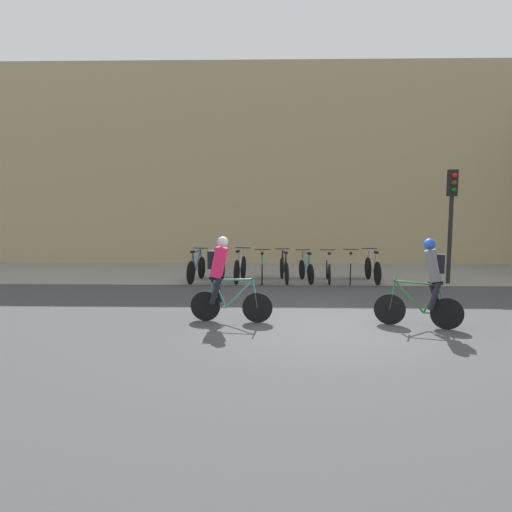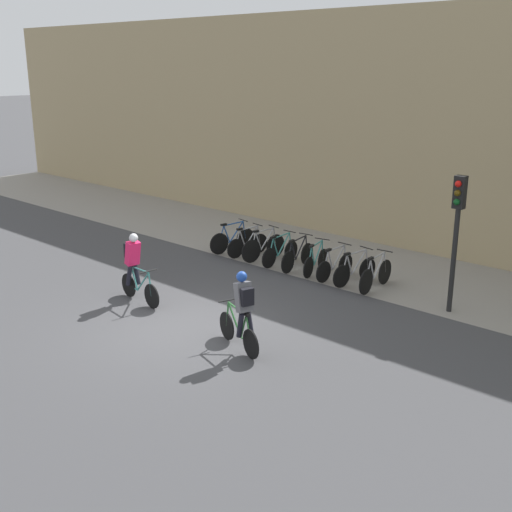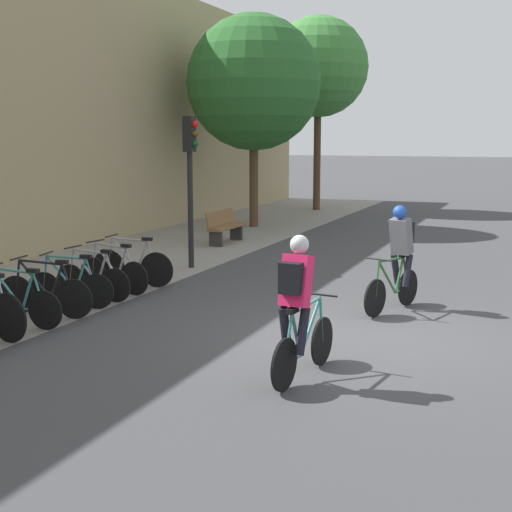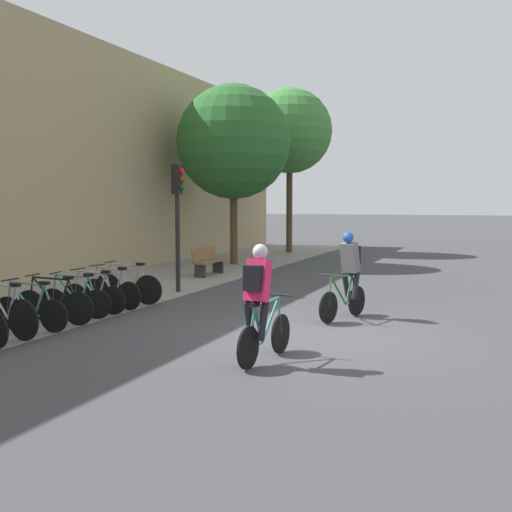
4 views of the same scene
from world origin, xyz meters
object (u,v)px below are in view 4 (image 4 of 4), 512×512
(cyclist_grey, at_px, (348,272))
(parked_bike_4, at_px, (54,304))
(parked_bike_5, at_px, (75,300))
(parked_bike_3, at_px, (30,310))
(parked_bike_2, at_px, (4,314))
(parked_bike_6, at_px, (94,295))
(traffic_light_pole, at_px, (178,204))
(parked_bike_8, at_px, (128,286))
(parked_bike_7, at_px, (112,291))
(cyclist_pink, at_px, (260,300))
(bench, at_px, (208,261))

(cyclist_grey, bearing_deg, parked_bike_4, 117.18)
(parked_bike_5, bearing_deg, parked_bike_3, -179.95)
(parked_bike_3, bearing_deg, parked_bike_2, 179.77)
(parked_bike_6, xyz_separation_m, traffic_light_pole, (3.48, -0.17, 1.92))
(parked_bike_8, bearing_deg, traffic_light_pole, -4.48)
(parked_bike_4, relative_size, parked_bike_8, 0.98)
(traffic_light_pole, bearing_deg, parked_bike_7, 176.57)
(parked_bike_8, bearing_deg, parked_bike_7, -179.95)
(cyclist_pink, height_order, bench, cyclist_pink)
(parked_bike_6, bearing_deg, parked_bike_3, -179.98)
(parked_bike_8, height_order, bench, parked_bike_8)
(cyclist_pink, xyz_separation_m, cyclist_grey, (4.05, -0.39, 0.00))
(parked_bike_7, distance_m, parked_bike_8, 0.66)
(parked_bike_2, relative_size, traffic_light_pole, 0.50)
(cyclist_grey, bearing_deg, bench, 45.19)
(parked_bike_4, height_order, parked_bike_6, parked_bike_4)
(parked_bike_2, height_order, bench, parked_bike_2)
(cyclist_pink, distance_m, cyclist_grey, 4.07)
(parked_bike_5, xyz_separation_m, parked_bike_7, (1.31, -0.00, 0.01))
(cyclist_pink, relative_size, parked_bike_6, 1.10)
(parked_bike_2, bearing_deg, parked_bike_6, -0.04)
(parked_bike_7, bearing_deg, parked_bike_6, -180.00)
(parked_bike_6, bearing_deg, parked_bike_7, 0.00)
(parked_bike_3, bearing_deg, traffic_light_pole, -1.77)
(parked_bike_2, xyz_separation_m, traffic_light_pole, (6.11, -0.17, 1.88))
(parked_bike_6, relative_size, traffic_light_pole, 0.48)
(parked_bike_7, distance_m, traffic_light_pole, 3.42)
(cyclist_grey, height_order, traffic_light_pole, traffic_light_pole)
(parked_bike_3, bearing_deg, parked_bike_4, 0.05)
(cyclist_grey, distance_m, parked_bike_2, 6.51)
(cyclist_grey, xyz_separation_m, parked_bike_3, (-3.30, 5.14, -0.57))
(cyclist_grey, height_order, parked_bike_6, cyclist_grey)
(parked_bike_5, xyz_separation_m, parked_bike_8, (1.97, 0.00, 0.03))
(parked_bike_2, bearing_deg, cyclist_pink, -91.11)
(parked_bike_6, bearing_deg, traffic_light_pole, -2.78)
(cyclist_pink, height_order, traffic_light_pole, traffic_light_pole)
(cyclist_pink, distance_m, parked_bike_3, 4.84)
(parked_bike_4, relative_size, parked_bike_5, 1.10)
(parked_bike_5, relative_size, parked_bike_6, 0.97)
(parked_bike_6, distance_m, parked_bike_8, 1.31)
(parked_bike_8, relative_size, bench, 1.02)
(parked_bike_6, bearing_deg, cyclist_grey, -75.52)
(parked_bike_3, bearing_deg, parked_bike_7, 0.01)
(parked_bike_5, bearing_deg, traffic_light_pole, -2.35)
(parked_bike_4, height_order, parked_bike_5, parked_bike_4)
(parked_bike_5, bearing_deg, cyclist_pink, -113.52)
(parked_bike_8, distance_m, traffic_light_pole, 2.88)
(traffic_light_pole, bearing_deg, parked_bike_6, 177.22)
(cyclist_pink, xyz_separation_m, parked_bike_3, (0.75, 4.74, -0.57))
(parked_bike_3, relative_size, traffic_light_pole, 0.50)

